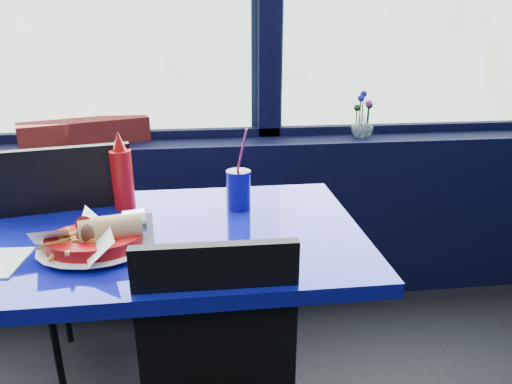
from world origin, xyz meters
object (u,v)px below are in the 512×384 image
Objects in this scene: chair_near_back at (92,250)px; flower_vase at (362,124)px; planter_box at (86,132)px; soda_cup at (239,189)px; near_table at (153,288)px; ketchup_bottle at (122,175)px; food_basket at (97,239)px.

flower_vase reaches higher than chair_near_back.
chair_near_back reaches higher than planter_box.
soda_cup is at bearing -69.52° from planter_box.
ketchup_bottle is (-0.09, 0.20, 0.29)m from near_table.
ketchup_bottle is (0.02, 0.30, 0.07)m from food_basket.
planter_box is (-0.35, 0.87, 0.29)m from near_table.
ketchup_bottle is at bearing 98.69° from food_basket.
flower_vase is at bearing -167.12° from chair_near_back.
ketchup_bottle is 0.37m from soda_cup.
near_table is 0.40m from chair_near_back.
soda_cup is at bearing 46.87° from food_basket.
chair_near_back is 0.60m from soda_cup.
soda_cup is at bearing 150.18° from chair_near_back.
flower_vase is 0.95m from soda_cup.
soda_cup is (0.38, 0.25, 0.03)m from food_basket.
near_table is 4.14× the size of food_basket.
planter_box reaches higher than near_table.
near_table is at bearing -150.98° from soda_cup.
food_basket is 1.11× the size of soda_cup.
soda_cup is (0.51, -0.17, 0.27)m from chair_near_back.
chair_near_back is 1.75× the size of planter_box.
near_table is 5.55× the size of flower_vase.
planter_box is 1.00m from food_basket.
near_table is 4.87× the size of ketchup_bottle.
near_table is 0.36m from ketchup_bottle.
planter_box is 2.51× the size of flower_vase.
soda_cup is (0.27, 0.15, 0.25)m from near_table.
food_basket is at bearing -146.46° from soda_cup.
flower_vase is 1.19m from ketchup_bottle.
planter_box is (-0.10, 0.55, 0.31)m from chair_near_back.
ketchup_bottle is (-1.00, -0.65, -0.01)m from flower_vase.
food_basket reaches higher than near_table.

